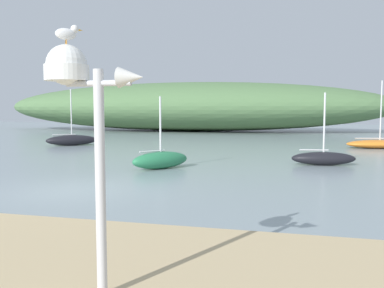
% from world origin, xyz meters
% --- Properties ---
extents(ground_plane, '(120.00, 120.00, 0.00)m').
position_xyz_m(ground_plane, '(0.00, 0.00, 0.00)').
color(ground_plane, gray).
extents(distant_hill, '(44.75, 12.20, 5.47)m').
position_xyz_m(distant_hill, '(-5.06, 33.93, 2.74)').
color(distant_hill, '#517547').
rests_on(distant_hill, ground).
extents(mast_structure, '(1.20, 0.51, 2.96)m').
position_xyz_m(mast_structure, '(3.86, -6.52, 2.64)').
color(mast_structure, silver).
rests_on(mast_structure, beach_sand).
extents(seagull_on_radar, '(0.27, 0.28, 0.23)m').
position_xyz_m(seagull_on_radar, '(3.72, -6.51, 3.30)').
color(seagull_on_radar, orange).
rests_on(seagull_on_radar, mast_structure).
extents(sailboat_by_sandbar, '(2.83, 1.21, 3.14)m').
position_xyz_m(sailboat_by_sandbar, '(7.68, 7.54, 0.31)').
color(sailboat_by_sandbar, black).
rests_on(sailboat_by_sandbar, ground).
extents(sailboat_outer_mooring, '(3.25, 2.83, 3.77)m').
position_xyz_m(sailboat_outer_mooring, '(-8.04, 13.69, 0.37)').
color(sailboat_outer_mooring, black).
rests_on(sailboat_outer_mooring, ground).
extents(sailboat_inner_mooring, '(4.41, 2.52, 4.20)m').
position_xyz_m(sailboat_inner_mooring, '(11.71, 16.50, 0.28)').
color(sailboat_inner_mooring, orange).
rests_on(sailboat_inner_mooring, ground).
extents(sailboat_mid_channel, '(2.27, 2.46, 2.95)m').
position_xyz_m(sailboat_mid_channel, '(1.12, 4.86, 0.37)').
color(sailboat_mid_channel, '#287A4C').
rests_on(sailboat_mid_channel, ground).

